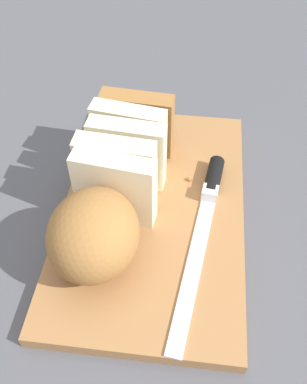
{
  "coord_description": "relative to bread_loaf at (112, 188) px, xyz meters",
  "views": [
    {
      "loc": [
        -0.38,
        -0.06,
        0.48
      ],
      "look_at": [
        0.0,
        0.0,
        0.05
      ],
      "focal_mm": 39.94,
      "sensor_mm": 36.0,
      "label": 1
    }
  ],
  "objects": [
    {
      "name": "ground_plane",
      "position": [
        0.02,
        -0.05,
        -0.07
      ],
      "size": [
        3.0,
        3.0,
        0.0
      ],
      "primitive_type": "plane",
      "color": "#4C4C51"
    },
    {
      "name": "cutting_board",
      "position": [
        0.02,
        -0.05,
        -0.06
      ],
      "size": [
        0.43,
        0.27,
        0.02
      ],
      "primitive_type": "cube",
      "rotation": [
        0.0,
        0.0,
        0.03
      ],
      "color": "#9E6B3D",
      "rests_on": "ground_plane"
    },
    {
      "name": "bread_loaf",
      "position": [
        0.0,
        0.0,
        0.0
      ],
      "size": [
        0.3,
        0.13,
        0.11
      ],
      "rotation": [
        0.0,
        0.0,
        -0.09
      ],
      "color": "#996633",
      "rests_on": "cutting_board"
    },
    {
      "name": "bread_knife",
      "position": [
        0.04,
        -0.13,
        -0.04
      ],
      "size": [
        0.31,
        0.05,
        0.02
      ],
      "rotation": [
        0.0,
        0.0,
        3.04
      ],
      "color": "silver",
      "rests_on": "cutting_board"
    },
    {
      "name": "crumb_near_knife",
      "position": [
        -0.02,
        0.01,
        -0.05
      ],
      "size": [
        0.01,
        0.01,
        0.01
      ],
      "primitive_type": "sphere",
      "color": "#996633",
      "rests_on": "cutting_board"
    },
    {
      "name": "crumb_near_loaf",
      "position": [
        0.06,
        -0.01,
        -0.05
      ],
      "size": [
        0.01,
        0.01,
        0.01
      ],
      "primitive_type": "sphere",
      "color": "#996633",
      "rests_on": "cutting_board"
    },
    {
      "name": "crumb_stray_left",
      "position": [
        0.02,
        -0.01,
        -0.05
      ],
      "size": [
        0.01,
        0.01,
        0.01
      ],
      "primitive_type": "sphere",
      "color": "#996633",
      "rests_on": "cutting_board"
    },
    {
      "name": "crumb_stray_right",
      "position": [
        0.08,
        -0.1,
        -0.05
      ],
      "size": [
        0.01,
        0.01,
        0.01
      ],
      "primitive_type": "sphere",
      "color": "#996633",
      "rests_on": "cutting_board"
    }
  ]
}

